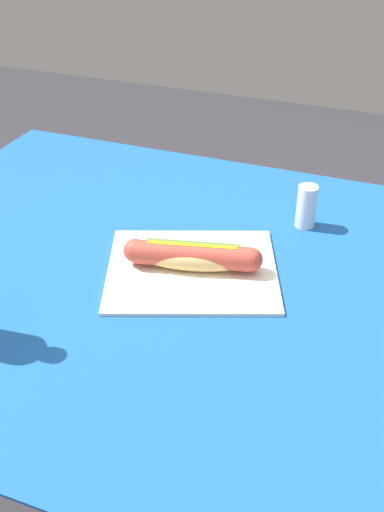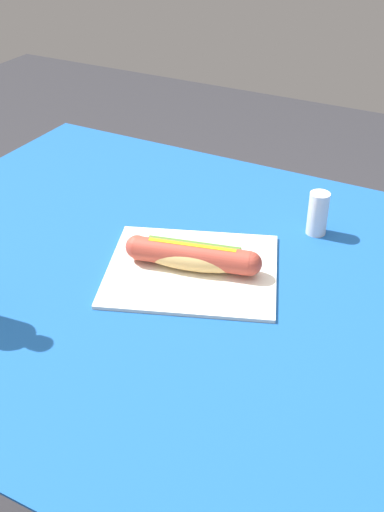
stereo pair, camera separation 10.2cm
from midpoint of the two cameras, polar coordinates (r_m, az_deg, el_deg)
The scene contains 4 objects.
dining_table at distance 1.11m, azimuth 1.39°, elevation -7.53°, with size 1.14×0.90×0.76m.
paper_wrapper at distance 1.03m, azimuth 2.82°, elevation -1.34°, with size 0.28×0.24×0.01m, color silver.
hot_dog at distance 1.02m, azimuth 2.87°, elevation -0.08°, with size 0.22×0.09×0.05m.
salt_shaker at distance 1.15m, azimuth 13.81°, elevation 3.68°, with size 0.04×0.04×0.08m, color silver.
Camera 2 is at (0.42, -0.73, 1.35)m, focal length 44.29 mm.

